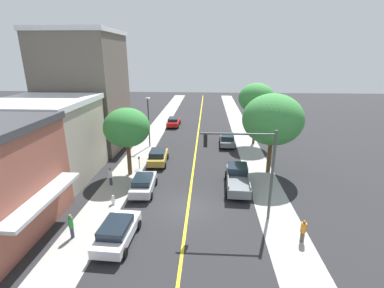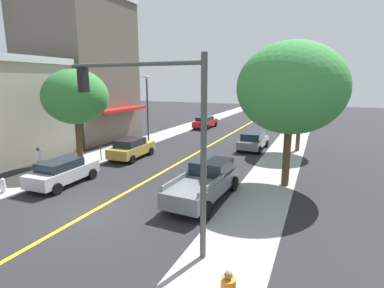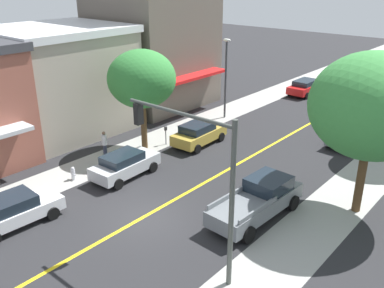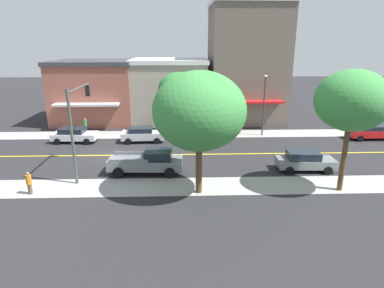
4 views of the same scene
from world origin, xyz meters
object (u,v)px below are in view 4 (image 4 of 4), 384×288
object	(u,v)px
fire_hydrant	(124,133)
white_sedan_left_curb	(74,134)
traffic_light_mast	(77,116)
street_tree_left_far	(352,101)
street_tree_right_corner	(199,111)
street_tree_left_near	(179,91)
pedestrian_orange_shirt	(29,183)
street_lamp	(264,99)
pedestrian_white_shirt	(157,125)
gold_sedan_left_curb	(209,134)
grey_sedan_right_curb	(305,161)
silver_sedan_left_curb	(143,134)
pedestrian_green_shirt	(85,125)
grey_pickup_truck	(148,162)
parking_meter	(193,129)
red_sedan_left_curb	(371,132)

from	to	relation	value
fire_hydrant	white_sedan_left_curb	xyz separation A→B (m)	(1.87, -4.65, 0.39)
traffic_light_mast	street_tree_left_far	bearing A→B (deg)	-100.05
street_tree_right_corner	white_sedan_left_curb	xyz separation A→B (m)	(-12.02, -11.95, -4.76)
traffic_light_mast	white_sedan_left_curb	bearing A→B (deg)	20.75
street_tree_left_near	pedestrian_orange_shirt	size ratio (longest dim) A/B	4.32
street_lamp	pedestrian_white_shirt	world-z (taller)	street_lamp
pedestrian_orange_shirt	gold_sedan_left_curb	bearing A→B (deg)	-100.96
street_tree_right_corner	gold_sedan_left_curb	size ratio (longest dim) A/B	1.87
white_sedan_left_curb	pedestrian_orange_shirt	world-z (taller)	pedestrian_orange_shirt
street_lamp	grey_sedan_right_curb	xyz separation A→B (m)	(10.23, 0.90, -3.19)
silver_sedan_left_curb	pedestrian_green_shirt	size ratio (longest dim) A/B	2.48
fire_hydrant	gold_sedan_left_curb	bearing A→B (deg)	76.64
grey_sedan_right_curb	pedestrian_green_shirt	xyz separation A→B (m)	(-11.48, -20.21, 0.14)
silver_sedan_left_curb	grey_sedan_right_curb	bearing A→B (deg)	-33.32
grey_sedan_right_curb	pedestrian_white_shirt	xyz separation A→B (m)	(-11.54, -12.40, 0.09)
street_tree_right_corner	grey_pickup_truck	distance (m)	6.90
street_lamp	grey_sedan_right_curb	bearing A→B (deg)	5.01
street_lamp	silver_sedan_left_curb	world-z (taller)	street_lamp
fire_hydrant	grey_pickup_truck	world-z (taller)	grey_pickup_truck
fire_hydrant	white_sedan_left_curb	size ratio (longest dim) A/B	0.18
street_tree_left_near	pedestrian_white_shirt	xyz separation A→B (m)	(-1.11, -2.54, -3.97)
street_tree_right_corner	pedestrian_orange_shirt	world-z (taller)	street_tree_right_corner
fire_hydrant	grey_sedan_right_curb	size ratio (longest dim) A/B	0.18
street_lamp	grey_sedan_right_curb	distance (m)	10.76
street_lamp	pedestrian_green_shirt	world-z (taller)	street_lamp
street_tree_right_corner	gold_sedan_left_curb	distance (m)	12.78
gold_sedan_left_curb	grey_sedan_right_curb	bearing A→B (deg)	-51.84
parking_meter	traffic_light_mast	bearing A→B (deg)	-40.63
traffic_light_mast	pedestrian_green_shirt	size ratio (longest dim) A/B	3.87
street_tree_left_near	street_tree_left_far	distance (m)	17.90
street_lamp	red_sedan_left_curb	xyz separation A→B (m)	(1.86, 10.90, -3.21)
traffic_light_mast	pedestrian_orange_shirt	distance (m)	5.57
street_tree_right_corner	street_tree_left_far	xyz separation A→B (m)	(-0.04, 9.65, 0.59)
traffic_light_mast	white_sedan_left_curb	size ratio (longest dim) A/B	1.51
street_tree_right_corner	street_tree_left_near	bearing A→B (deg)	-174.59
fire_hydrant	grey_sedan_right_curb	world-z (taller)	grey_sedan_right_curb
street_tree_right_corner	pedestrian_orange_shirt	xyz separation A→B (m)	(-0.09, -11.22, -4.73)
street_tree_left_far	traffic_light_mast	world-z (taller)	street_tree_left_far
grey_pickup_truck	pedestrian_green_shirt	distance (m)	14.10
street_lamp	grey_pickup_truck	bearing A→B (deg)	-47.50
parking_meter	pedestrian_green_shirt	world-z (taller)	pedestrian_green_shirt
pedestrian_white_shirt	red_sedan_left_curb	bearing A→B (deg)	6.79
street_tree_left_near	pedestrian_white_shirt	size ratio (longest dim) A/B	4.03
parking_meter	grey_sedan_right_curb	bearing A→B (deg)	40.47
gold_sedan_left_curb	parking_meter	bearing A→B (deg)	128.11
street_tree_left_far	white_sedan_left_curb	xyz separation A→B (m)	(-11.98, -21.60, -5.35)
pedestrian_white_shirt	fire_hydrant	bearing A→B (deg)	-143.80
parking_meter	pedestrian_green_shirt	xyz separation A→B (m)	(-1.65, -11.82, 0.07)
street_lamp	pedestrian_orange_shirt	bearing A→B (deg)	-53.73
street_tree_left_near	grey_pickup_truck	xyz separation A→B (m)	(10.59, -2.37, -3.94)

